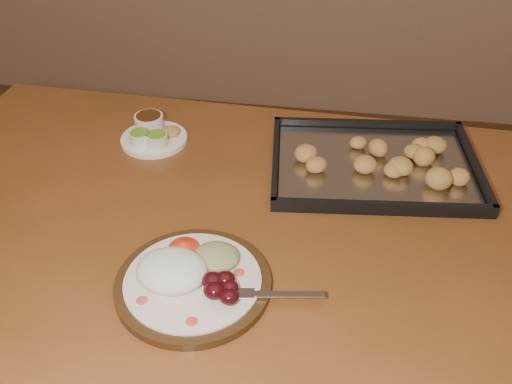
# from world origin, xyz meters

# --- Properties ---
(dining_table) EXTENTS (1.53, 0.95, 0.75)m
(dining_table) POSITION_xyz_m (0.10, 0.18, 0.65)
(dining_table) COLOR brown
(dining_table) RESTS_ON ground
(dinner_plate) EXTENTS (0.36, 0.27, 0.06)m
(dinner_plate) POSITION_xyz_m (0.04, -0.01, 0.77)
(dinner_plate) COLOR #331F0E
(dinner_plate) RESTS_ON dining_table
(condiment_saucer) EXTENTS (0.16, 0.16, 0.05)m
(condiment_saucer) POSITION_xyz_m (-0.17, 0.43, 0.77)
(condiment_saucer) COLOR white
(condiment_saucer) RESTS_ON dining_table
(baking_tray) EXTENTS (0.48, 0.38, 0.05)m
(baking_tray) POSITION_xyz_m (0.35, 0.40, 0.77)
(baking_tray) COLOR black
(baking_tray) RESTS_ON dining_table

